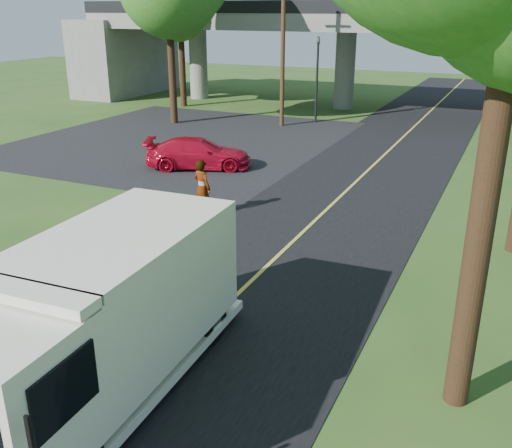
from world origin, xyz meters
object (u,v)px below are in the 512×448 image
Objects in this scene: utility_pole at (283,48)px; pedestrian at (202,188)px; traffic_signal at (317,71)px; red_sedan at (198,153)px; step_van at (99,315)px.

utility_pole is 16.95m from pedestrian.
traffic_signal is 1.11× the size of red_sedan.
pedestrian is at bearing -172.31° from red_sedan.
utility_pole reaches higher than traffic_signal.
step_van is 1.52× the size of red_sedan.
utility_pole is 11.47m from red_sedan.
pedestrian reaches higher than red_sedan.
step_van is at bearing -74.69° from utility_pole.
traffic_signal reaches higher than pedestrian.
utility_pole is at bearing -21.79° from red_sedan.
pedestrian is at bearing -77.09° from utility_pole.
red_sedan is at bearing -41.61° from pedestrian.
traffic_signal is 0.58× the size of utility_pole.
pedestrian is at bearing 106.78° from step_van.
traffic_signal reaches higher than step_van.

